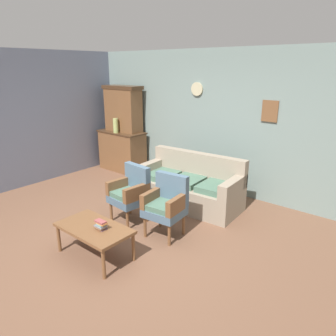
# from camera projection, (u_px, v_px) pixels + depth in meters

# --- Properties ---
(ground_plane) EXTENTS (7.68, 7.68, 0.00)m
(ground_plane) POSITION_uv_depth(u_px,v_px,m) (125.00, 241.00, 4.53)
(ground_plane) COLOR brown
(wall_back_with_decor) EXTENTS (6.40, 0.09, 2.70)m
(wall_back_with_decor) POSITION_uv_depth(u_px,v_px,m) (224.00, 123.00, 6.05)
(wall_back_with_decor) COLOR gray
(wall_back_with_decor) RESTS_ON ground
(wall_left_side) EXTENTS (0.06, 5.20, 2.70)m
(wall_left_side) POSITION_uv_depth(u_px,v_px,m) (6.00, 122.00, 6.08)
(wall_left_side) COLOR slate
(wall_left_side) RESTS_ON ground
(side_cabinet) EXTENTS (1.16, 0.55, 0.93)m
(side_cabinet) POSITION_uv_depth(u_px,v_px,m) (122.00, 151.00, 7.53)
(side_cabinet) COLOR brown
(side_cabinet) RESTS_ON ground
(cabinet_upper_hutch) EXTENTS (0.99, 0.38, 1.03)m
(cabinet_upper_hutch) POSITION_uv_depth(u_px,v_px,m) (123.00, 108.00, 7.29)
(cabinet_upper_hutch) COLOR brown
(cabinet_upper_hutch) RESTS_ON side_cabinet
(vase_on_cabinet) EXTENTS (0.12, 0.12, 0.33)m
(vase_on_cabinet) POSITION_uv_depth(u_px,v_px,m) (116.00, 126.00, 7.20)
(vase_on_cabinet) COLOR #AEBE6C
(vase_on_cabinet) RESTS_ON side_cabinet
(floral_couch) EXTENTS (1.89, 0.92, 0.90)m
(floral_couch) POSITION_uv_depth(u_px,v_px,m) (190.00, 187.00, 5.65)
(floral_couch) COLOR gray
(floral_couch) RESTS_ON ground
(armchair_near_cabinet) EXTENTS (0.57, 0.54, 0.90)m
(armchair_near_cabinet) POSITION_uv_depth(u_px,v_px,m) (130.00, 191.00, 5.00)
(armchair_near_cabinet) COLOR slate
(armchair_near_cabinet) RESTS_ON ground
(armchair_by_doorway) EXTENTS (0.57, 0.54, 0.90)m
(armchair_by_doorway) POSITION_uv_depth(u_px,v_px,m) (166.00, 203.00, 4.58)
(armchair_by_doorway) COLOR slate
(armchair_by_doorway) RESTS_ON ground
(coffee_table) EXTENTS (1.00, 0.56, 0.42)m
(coffee_table) POSITION_uv_depth(u_px,v_px,m) (94.00, 230.00, 4.08)
(coffee_table) COLOR brown
(coffee_table) RESTS_ON ground
(book_stack_on_table) EXTENTS (0.16, 0.11, 0.12)m
(book_stack_on_table) POSITION_uv_depth(u_px,v_px,m) (101.00, 225.00, 3.99)
(book_stack_on_table) COLOR #63465B
(book_stack_on_table) RESTS_ON coffee_table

